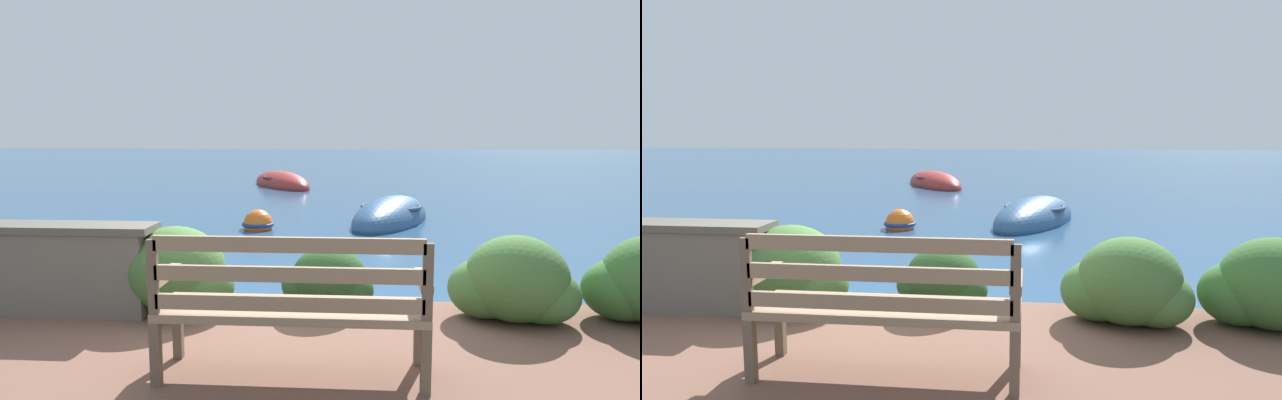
{
  "view_description": "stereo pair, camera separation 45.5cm",
  "coord_description": "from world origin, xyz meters",
  "views": [
    {
      "loc": [
        0.78,
        -5.0,
        1.78
      ],
      "look_at": [
        0.08,
        4.91,
        0.49
      ],
      "focal_mm": 32.0,
      "sensor_mm": 36.0,
      "label": 1
    },
    {
      "loc": [
        1.24,
        -4.95,
        1.78
      ],
      "look_at": [
        0.08,
        4.91,
        0.49
      ],
      "focal_mm": 32.0,
      "sensor_mm": 36.0,
      "label": 2
    }
  ],
  "objects": [
    {
      "name": "park_bench",
      "position": [
        0.37,
        -1.65,
        0.71
      ],
      "size": [
        1.68,
        0.48,
        0.93
      ],
      "rotation": [
        0.0,
        0.0,
        0.07
      ],
      "color": "brown",
      "rests_on": "patio_terrace"
    },
    {
      "name": "mooring_buoy",
      "position": [
        -0.98,
        4.66,
        0.09
      ],
      "size": [
        0.57,
        0.57,
        0.51
      ],
      "color": "orange",
      "rests_on": "ground_plane"
    },
    {
      "name": "hedge_clump_centre",
      "position": [
        -0.78,
        -0.41,
        0.53
      ],
      "size": [
        1.07,
        0.77,
        0.73
      ],
      "color": "#426B33",
      "rests_on": "patio_terrace"
    },
    {
      "name": "ground_plane",
      "position": [
        0.0,
        0.0,
        0.0
      ],
      "size": [
        80.0,
        80.0,
        0.0
      ],
      "color": "navy"
    },
    {
      "name": "rowboat_nearest",
      "position": [
        1.36,
        5.59,
        0.07
      ],
      "size": [
        2.05,
        3.09,
        0.83
      ],
      "rotation": [
        0.0,
        0.0,
        4.36
      ],
      "color": "#2D517A",
      "rests_on": "ground_plane"
    },
    {
      "name": "hedge_clump_far_right",
      "position": [
        2.02,
        -0.45,
        0.52
      ],
      "size": [
        1.02,
        0.74,
        0.7
      ],
      "color": "#426B33",
      "rests_on": "patio_terrace"
    },
    {
      "name": "hedge_clump_right",
      "position": [
        0.51,
        -0.25,
        0.46
      ],
      "size": [
        0.8,
        0.58,
        0.54
      ],
      "color": "#284C23",
      "rests_on": "patio_terrace"
    },
    {
      "name": "stone_wall",
      "position": [
        -2.16,
        -0.52,
        0.6
      ],
      "size": [
        2.51,
        0.39,
        0.76
      ],
      "color": "#666056",
      "rests_on": "patio_terrace"
    },
    {
      "name": "rowboat_mid",
      "position": [
        -1.56,
        11.89,
        0.07
      ],
      "size": [
        2.58,
        3.37,
        0.77
      ],
      "rotation": [
        0.0,
        0.0,
        5.23
      ],
      "color": "#9E2D28",
      "rests_on": "ground_plane"
    },
    {
      "name": "hedge_clump_left",
      "position": [
        -1.82,
        -0.24,
        0.51
      ],
      "size": [
        0.99,
        0.71,
        0.67
      ],
      "color": "#284C23",
      "rests_on": "patio_terrace"
    }
  ]
}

